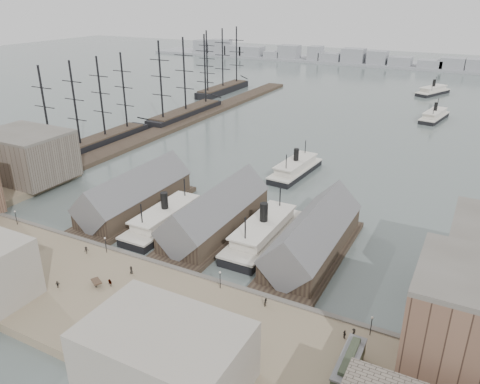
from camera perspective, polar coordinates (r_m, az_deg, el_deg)
The scene contains 35 objects.
ground at distance 108.94m, azimuth -7.45°, elevation -8.43°, with size 900.00×900.00×0.00m, color #4D5957.
quay at distance 95.73m, azimuth -14.48°, elevation -13.30°, with size 180.00×30.00×2.00m, color #7B6B53.
seawall at distance 104.83m, azimuth -9.12°, elevation -9.18°, with size 180.00×1.20×2.30m, color #59544C.
west_wharf at distance 221.07m, azimuth -7.23°, elevation 8.35°, with size 10.00×220.00×1.60m, color #2D231C.
ferry_shed_west at distance 133.12m, azimuth -12.64°, elevation -0.45°, with size 14.00×42.00×12.60m.
ferry_shed_center at distance 119.05m, azimuth -2.95°, elevation -2.80°, with size 14.00×42.00×12.60m.
ferry_shed_east at distance 109.45m, azimuth 8.92°, elevation -5.56°, with size 14.00×42.00×12.60m.
warehouse_west_back at distance 163.01m, azimuth -24.54°, elevation 4.02°, with size 26.00×20.00×14.00m, color #60564C.
street_bldg_center at distance 74.50m, azimuth -9.15°, elevation -19.09°, with size 24.00×16.00×10.00m, color gray.
lamp_post_far_w at distance 131.72m, azimuth -25.70°, elevation -2.53°, with size 0.44×0.44×3.92m.
lamp_post_near_w at distance 110.63m, azimuth -16.10°, elevation -5.88°, with size 0.44×0.44×3.92m.
lamp_post_near_e at distance 94.48m, azimuth -2.45°, elevation -10.27°, with size 0.44×0.44×3.92m.
lamp_post_far_e at distance 86.11m, azimuth 15.75°, elevation -15.04°, with size 0.44×0.44×3.92m.
far_shore at distance 416.31m, azimuth 20.31°, elevation 14.54°, with size 500.00×40.00×15.72m.
ferry_docked_west at distance 123.75m, azimuth -9.05°, elevation -3.18°, with size 8.60×28.68×10.24m.
ferry_docked_east at distance 115.21m, azimuth 2.87°, elevation -4.90°, with size 9.18×30.60×10.93m.
ferry_open_near at distance 158.56m, azimuth 6.79°, elevation 2.92°, with size 10.07×27.41×9.60m.
ferry_open_mid at distance 245.79m, azimuth 22.60°, elevation 8.59°, with size 11.62×26.02×8.97m.
ferry_open_far at distance 309.29m, azimuth 22.46°, elevation 11.33°, with size 17.63×27.48×9.46m.
sailing_ship_near at distance 193.60m, azimuth -17.42°, elevation 5.86°, with size 8.40×57.86×34.53m.
sailing_ship_mid at distance 233.64m, azimuth -6.60°, elevation 9.67°, with size 9.18×53.03×37.74m.
sailing_ship_far at distance 292.79m, azimuth -2.09°, elevation 12.55°, with size 9.09×50.50×37.37m.
tram at distance 78.02m, azimuth 13.07°, elevation -20.11°, with size 2.91×11.05×3.93m.
horse_cart_center at distance 100.05m, azimuth -16.15°, elevation -10.51°, with size 4.78×3.27×1.52m.
horse_cart_right at distance 82.83m, azimuth -5.66°, elevation -17.56°, with size 4.89×3.33×1.73m.
pedestrian_1 at distance 120.57m, azimuth -26.15°, elevation -6.00°, with size 0.78×0.60×1.60m, color black.
pedestrian_2 at distance 112.47m, azimuth -18.24°, elevation -6.74°, with size 1.11×0.64×1.72m, color black.
pedestrian_3 at distance 102.37m, azimuth -21.35°, elevation -10.45°, with size 0.92×0.38×1.57m, color black.
pedestrian_4 at distance 102.43m, azimuth -13.13°, elevation -9.24°, with size 0.85×0.55×1.74m, color black.
pedestrian_5 at distance 91.26m, azimuth -14.27°, elevation -13.89°, with size 0.60×0.44×1.65m, color black.
pedestrian_6 at distance 90.83m, azimuth 3.19°, elevation -13.26°, with size 0.84×0.65×1.73m, color black.
pedestrian_7 at distance 83.35m, azimuth -2.17°, elevation -17.12°, with size 1.13×0.65×1.74m, color black.
pedestrian_8 at distance 85.56m, azimuth 12.63°, elevation -16.57°, with size 0.97×0.41×1.66m, color black.
pedestrian_10 at distance 86.27m, azimuth 13.67°, elevation -16.32°, with size 1.05×0.60×1.62m, color black.
pedestrian_11 at distance 87.92m, azimuth -9.35°, elevation -14.98°, with size 0.86×0.56×1.76m, color black.
Camera 1 is at (55.20, -74.81, 56.79)m, focal length 35.00 mm.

